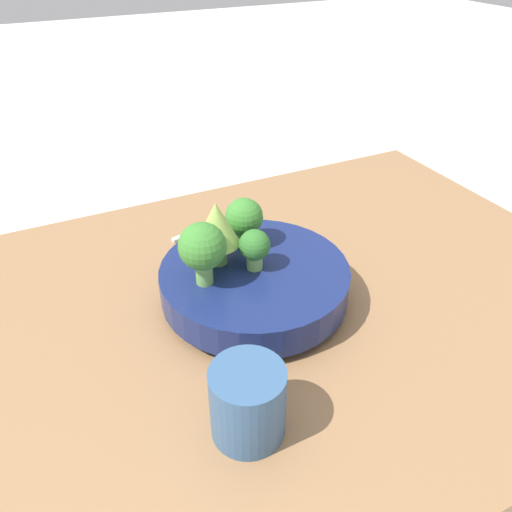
# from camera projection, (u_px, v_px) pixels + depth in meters

# --- Properties ---
(ground_plane) EXTENTS (6.00, 6.00, 0.00)m
(ground_plane) POSITION_uv_depth(u_px,v_px,m) (258.00, 329.00, 0.78)
(ground_plane) COLOR silver
(table) EXTENTS (1.15, 0.78, 0.05)m
(table) POSITION_uv_depth(u_px,v_px,m) (259.00, 317.00, 0.76)
(table) COLOR olive
(table) RESTS_ON ground_plane
(bowl) EXTENTS (0.28, 0.28, 0.06)m
(bowl) POSITION_uv_depth(u_px,v_px,m) (256.00, 281.00, 0.74)
(bowl) COLOR navy
(bowl) RESTS_ON table
(romanesco_piece_near) EXTENTS (0.07, 0.07, 0.10)m
(romanesco_piece_near) POSITION_uv_depth(u_px,v_px,m) (217.00, 226.00, 0.70)
(romanesco_piece_near) COLOR #609347
(romanesco_piece_near) RESTS_ON bowl
(broccoli_floret_center) EXTENTS (0.05, 0.05, 0.06)m
(broccoli_floret_center) POSITION_uv_depth(u_px,v_px,m) (256.00, 247.00, 0.71)
(broccoli_floret_center) COLOR #7AB256
(broccoli_floret_center) RESTS_ON bowl
(broccoli_floret_front) EXTENTS (0.06, 0.06, 0.08)m
(broccoli_floret_front) POSITION_uv_depth(u_px,v_px,m) (244.00, 219.00, 0.75)
(broccoli_floret_front) COLOR #609347
(broccoli_floret_front) RESTS_ON bowl
(broccoli_floret_right) EXTENTS (0.07, 0.07, 0.09)m
(broccoli_floret_right) POSITION_uv_depth(u_px,v_px,m) (202.00, 248.00, 0.67)
(broccoli_floret_right) COLOR #6BA34C
(broccoli_floret_right) RESTS_ON bowl
(cup) EXTENTS (0.08, 0.08, 0.09)m
(cup) POSITION_uv_depth(u_px,v_px,m) (248.00, 402.00, 0.54)
(cup) COLOR #33567F
(cup) RESTS_ON table
(fork) EXTENTS (0.17, 0.05, 0.01)m
(fork) POSITION_uv_depth(u_px,v_px,m) (211.00, 226.00, 0.94)
(fork) COLOR silver
(fork) RESTS_ON table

